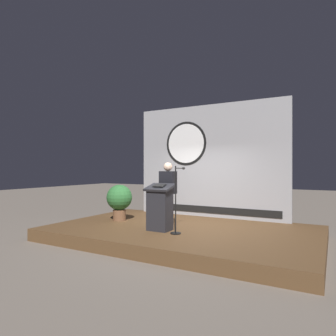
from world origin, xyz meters
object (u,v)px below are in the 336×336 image
at_px(podium, 160,208).
at_px(speaker_person, 168,194).
at_px(potted_plant, 119,199).
at_px(microphone_stand, 177,209).

xyz_separation_m(podium, speaker_person, (-0.04, 0.48, 0.29)).
bearing_deg(potted_plant, podium, -19.48).
relative_size(podium, microphone_stand, 0.73).
xyz_separation_m(speaker_person, microphone_stand, (0.55, -0.57, -0.28)).
bearing_deg(speaker_person, potted_plant, 176.00).
bearing_deg(potted_plant, speaker_person, -4.00).
bearing_deg(speaker_person, podium, -84.68).
xyz_separation_m(speaker_person, potted_plant, (-1.64, 0.11, -0.22)).
xyz_separation_m(podium, potted_plant, (-1.68, 0.59, 0.07)).
height_order(speaker_person, microphone_stand, speaker_person).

